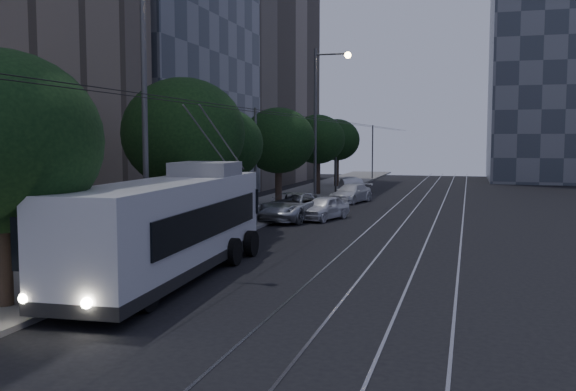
# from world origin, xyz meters

# --- Properties ---
(ground) EXTENTS (120.00, 120.00, 0.00)m
(ground) POSITION_xyz_m (0.00, 0.00, 0.00)
(ground) COLOR black
(ground) RESTS_ON ground
(sidewalk) EXTENTS (5.00, 90.00, 0.15)m
(sidewalk) POSITION_xyz_m (-7.50, 20.00, 0.07)
(sidewalk) COLOR slate
(sidewalk) RESTS_ON ground
(tram_rails) EXTENTS (4.52, 90.00, 0.02)m
(tram_rails) POSITION_xyz_m (2.50, 20.00, 0.01)
(tram_rails) COLOR gray
(tram_rails) RESTS_ON ground
(overhead_wires) EXTENTS (2.23, 90.00, 6.00)m
(overhead_wires) POSITION_xyz_m (-4.97, 20.00, 3.47)
(overhead_wires) COLOR black
(overhead_wires) RESTS_ON ground
(building_glass_mid) EXTENTS (14.40, 18.40, 26.80)m
(building_glass_mid) POSITION_xyz_m (-19.00, 22.00, 13.42)
(building_glass_mid) COLOR #3D444E
(building_glass_mid) RESTS_ON ground
(building_tan_far) EXTENTS (14.40, 22.40, 34.80)m
(building_tan_far) POSITION_xyz_m (-19.00, 42.00, 17.42)
(building_tan_far) COLOR gray
(building_tan_far) RESTS_ON ground
(trolleybus) EXTENTS (3.22, 12.19, 5.63)m
(trolleybus) POSITION_xyz_m (-4.10, -1.90, 1.67)
(trolleybus) COLOR silver
(trolleybus) RESTS_ON ground
(pickup_silver) EXTENTS (3.43, 5.82, 1.52)m
(pickup_silver) POSITION_xyz_m (-4.30, 13.29, 0.76)
(pickup_silver) COLOR #B3B7BB
(pickup_silver) RESTS_ON ground
(car_white_a) EXTENTS (2.61, 4.17, 1.32)m
(car_white_a) POSITION_xyz_m (-2.70, 14.00, 0.66)
(car_white_a) COLOR silver
(car_white_a) RESTS_ON ground
(car_white_b) EXTENTS (2.80, 4.75, 1.29)m
(car_white_b) POSITION_xyz_m (-2.99, 24.00, 0.65)
(car_white_b) COLOR silver
(car_white_b) RESTS_ON ground
(car_white_c) EXTENTS (2.91, 4.60, 1.43)m
(car_white_c) POSITION_xyz_m (-3.59, 27.92, 0.72)
(car_white_c) COLOR silver
(car_white_c) RESTS_ON ground
(car_white_d) EXTENTS (2.70, 4.61, 1.47)m
(car_white_d) POSITION_xyz_m (-4.30, 31.36, 0.74)
(car_white_d) COLOR silver
(car_white_d) RESTS_ON ground
(tree_1) EXTENTS (5.25, 5.25, 7.05)m
(tree_1) POSITION_xyz_m (-6.75, 4.76, 4.67)
(tree_1) COLOR #2E2119
(tree_1) RESTS_ON ground
(tree_2) EXTENTS (3.89, 3.89, 5.95)m
(tree_2) POSITION_xyz_m (-6.50, 8.67, 4.17)
(tree_2) COLOR #2E2119
(tree_2) RESTS_ON ground
(tree_3) EXTENTS (4.75, 4.75, 6.50)m
(tree_3) POSITION_xyz_m (-7.00, 19.67, 4.35)
(tree_3) COLOR #2E2119
(tree_3) RESTS_ON ground
(tree_4) EXTENTS (4.29, 4.29, 6.38)m
(tree_4) POSITION_xyz_m (-6.50, 28.70, 4.42)
(tree_4) COLOR #2E2119
(tree_4) RESTS_ON ground
(tree_5) EXTENTS (4.22, 4.22, 6.30)m
(tree_5) POSITION_xyz_m (-6.79, 37.63, 4.37)
(tree_5) COLOR #2E2119
(tree_5) RESTS_ON ground
(streetlamp_near) EXTENTS (2.51, 0.44, 10.41)m
(streetlamp_near) POSITION_xyz_m (-5.38, -0.37, 6.25)
(streetlamp_near) COLOR #545456
(streetlamp_near) RESTS_ON ground
(streetlamp_far) EXTENTS (2.54, 0.44, 10.56)m
(streetlamp_far) POSITION_xyz_m (-4.78, 22.41, 6.33)
(streetlamp_far) COLOR #545456
(streetlamp_far) RESTS_ON ground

